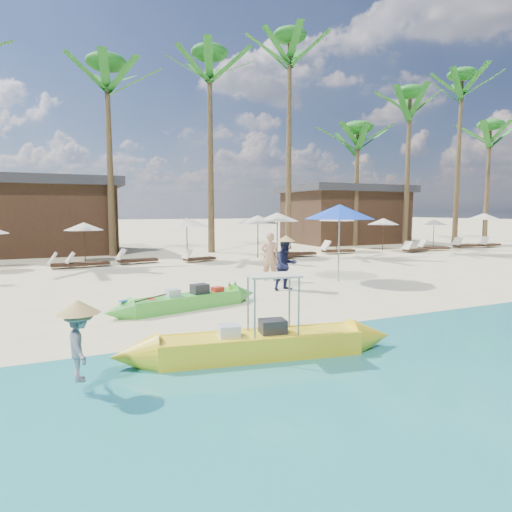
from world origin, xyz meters
name	(u,v)px	position (x,y,z in m)	size (l,w,h in m)	color
ground	(298,301)	(0.00, 0.00, 0.00)	(240.00, 240.00, 0.00)	beige
wet_sand_strip	(449,359)	(0.00, -5.00, 0.00)	(240.00, 4.50, 0.01)	tan
green_canoe	(187,301)	(-2.98, 0.27, 0.20)	(4.52, 1.31, 0.58)	green
yellow_canoe	(260,344)	(-2.79, -3.67, 0.22)	(5.29, 1.23, 1.38)	yellow
tourist	(270,256)	(0.81, 3.40, 0.84)	(0.61, 0.40, 1.68)	tan
vendor_green	(286,265)	(0.45, 1.54, 0.78)	(0.76, 0.59, 1.56)	#15193A
vendor_yellow	(80,345)	(-5.54, -3.98, 0.66)	(0.62, 0.36, 0.96)	gray
blue_umbrella	(339,212)	(2.88, 2.26, 2.39)	(2.45, 2.45, 2.64)	#99999E
resort_parasol_4	(84,226)	(-4.86, 11.77, 1.70)	(1.83, 1.83, 1.88)	#382116
lounger_4_left	(69,263)	(-5.58, 9.77, 0.20)	(1.82, 0.65, 0.61)	#382116
lounger_4_right	(86,263)	(-4.93, 9.77, 0.20)	(1.82, 0.75, 0.60)	#382116
resort_parasol_5	(187,222)	(-0.35, 10.10, 1.89)	(2.03, 2.03, 2.09)	#382116
lounger_5_left	(135,259)	(-2.79, 10.20, 0.21)	(1.89, 0.82, 0.62)	#382116
resort_parasol_6	(258,220)	(3.40, 10.16, 1.98)	(2.13, 2.13, 2.20)	#382116
lounger_6_left	(198,258)	(0.05, 9.74, 0.19)	(1.71, 0.91, 0.55)	#382116
lounger_6_right	(278,255)	(4.03, 9.05, 0.20)	(1.83, 0.89, 0.60)	#382116
resort_parasol_7	(277,217)	(4.41, 9.94, 2.11)	(2.27, 2.27, 2.34)	#382116
lounger_7_left	(281,252)	(4.79, 10.26, 0.22)	(2.02, 1.10, 0.65)	#382116
lounger_7_right	(296,253)	(5.45, 9.75, 0.22)	(1.96, 0.62, 0.66)	#382116
resort_parasol_8	(337,217)	(9.32, 11.72, 2.05)	(2.21, 2.21, 2.28)	#382116
lounger_8_left	(336,250)	(8.34, 10.31, 0.22)	(2.01, 0.72, 0.67)	#382116
resort_parasol_9	(383,221)	(12.14, 10.84, 1.78)	(1.92, 1.92, 1.97)	#382116
lounger_9_left	(414,249)	(13.00, 9.12, 0.20)	(1.80, 0.73, 0.60)	#382116
lounger_9_right	(432,247)	(14.83, 9.49, 0.21)	(1.98, 1.08, 0.64)	#382116
resort_parasol_10	(434,222)	(16.87, 11.37, 1.67)	(1.80, 1.80, 1.85)	#382116
lounger_10_left	(463,245)	(18.30, 10.23, 0.20)	(1.83, 0.76, 0.60)	#382116
lounger_10_right	(465,245)	(18.47, 10.21, 0.20)	(1.88, 1.05, 0.61)	#382116
resort_parasol_11	(484,216)	(21.46, 11.26, 2.05)	(2.20, 2.20, 2.27)	#382116
lounger_11_left	(488,244)	(20.18, 9.80, 0.22)	(1.98, 0.90, 0.65)	#382116
palm_3	(107,92)	(-3.36, 14.27, 8.58)	(2.08, 2.08, 10.52)	brown
palm_4	(210,86)	(2.15, 14.01, 9.45)	(2.08, 2.08, 11.70)	brown
palm_5	(289,75)	(7.45, 14.38, 10.82)	(2.08, 2.08, 13.60)	brown
palm_6	(357,143)	(12.84, 14.52, 7.05)	(2.08, 2.08, 8.51)	brown
palm_7	(409,116)	(16.57, 13.68, 8.99)	(2.08, 2.08, 11.08)	brown
palm_8	(461,104)	(21.07, 13.33, 10.18)	(2.08, 2.08, 12.70)	brown
palm_9	(490,141)	(26.21, 14.81, 8.06)	(2.08, 2.08, 9.82)	brown
pavilion_west	(19,215)	(-8.00, 17.50, 2.19)	(10.80, 6.60, 4.30)	#382116
pavilion_east	(344,214)	(14.00, 17.50, 2.20)	(8.80, 6.60, 4.30)	#382116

